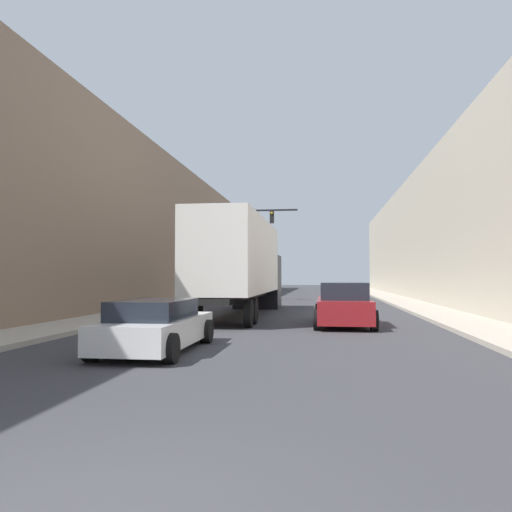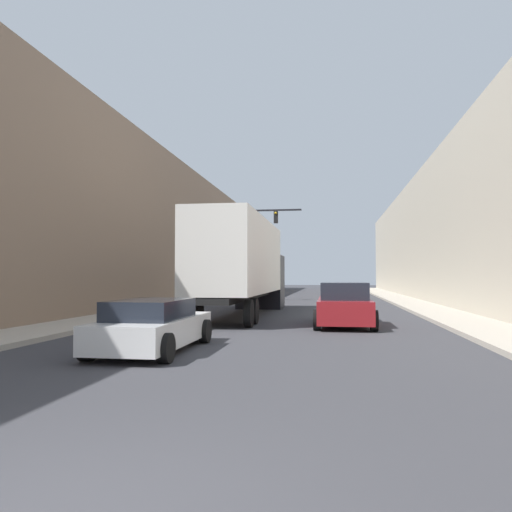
% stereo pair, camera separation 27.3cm
% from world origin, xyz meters
% --- Properties ---
extents(sidewalk_right, '(2.38, 80.00, 0.15)m').
position_xyz_m(sidewalk_right, '(7.09, 30.00, 0.07)').
color(sidewalk_right, '#B2A899').
rests_on(sidewalk_right, ground).
extents(sidewalk_left, '(2.38, 80.00, 0.15)m').
position_xyz_m(sidewalk_left, '(-7.09, 30.00, 0.07)').
color(sidewalk_left, '#B2A899').
rests_on(sidewalk_left, ground).
extents(building_right, '(6.00, 80.00, 9.47)m').
position_xyz_m(building_right, '(11.29, 30.00, 4.74)').
color(building_right, '#BCB29E').
rests_on(building_right, ground).
extents(building_left, '(6.00, 80.00, 9.88)m').
position_xyz_m(building_left, '(-11.29, 30.00, 4.94)').
color(building_left, '#846B56').
rests_on(building_left, ground).
extents(semi_truck, '(2.51, 13.17, 4.29)m').
position_xyz_m(semi_truck, '(-1.99, 19.41, 2.41)').
color(semi_truck, silver).
rests_on(semi_truck, ground).
extents(sedan_car, '(1.99, 4.54, 1.26)m').
position_xyz_m(sedan_car, '(-2.28, 8.29, 0.61)').
color(sedan_car, silver).
rests_on(sedan_car, ground).
extents(suv_car, '(2.12, 4.90, 1.60)m').
position_xyz_m(suv_car, '(2.48, 15.33, 0.76)').
color(suv_car, maroon).
rests_on(suv_car, ground).
extents(traffic_signal_gantry, '(5.73, 0.35, 6.97)m').
position_xyz_m(traffic_signal_gantry, '(-4.50, 32.78, 4.76)').
color(traffic_signal_gantry, black).
rests_on(traffic_signal_gantry, ground).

